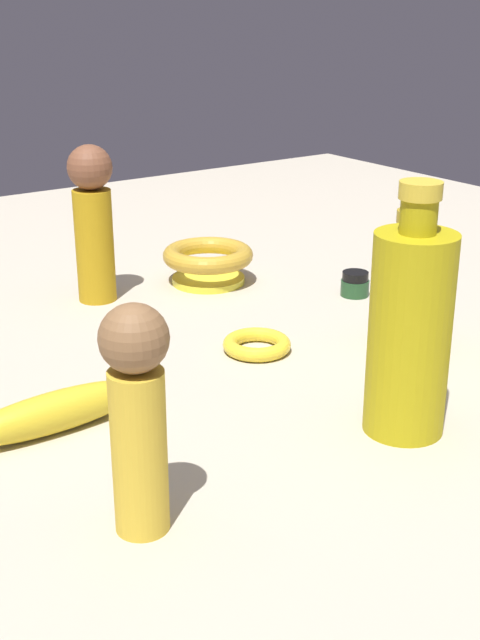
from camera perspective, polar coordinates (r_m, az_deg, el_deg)
name	(u,v)px	position (r m, az deg, el deg)	size (l,w,h in m)	color
ground	(240,356)	(1.01, 0.00, -2.44)	(2.00, 2.00, 0.00)	#BCB29E
bottle_tall	(410,330)	(0.81, 11.44, -0.65)	(0.08, 0.08, 0.25)	#B6A512
bangle	(254,343)	(1.02, 0.98, -1.58)	(0.08, 0.08, 0.02)	yellow
nail_polish_jar	(355,284)	(1.22, 7.80, 2.44)	(0.04, 0.04, 0.04)	#214A27
bowl	(208,260)	(1.26, -2.18, 4.08)	(0.13, 0.13, 0.06)	yellow
bottle_short	(408,293)	(1.03, 11.34, 1.82)	(0.07, 0.07, 0.17)	gold
person_figure_child	(137,412)	(0.65, -6.97, -6.20)	(0.05, 0.05, 0.19)	gold
banana	(55,412)	(0.85, -12.44, -6.10)	(0.20, 0.04, 0.04)	gold
person_figure_adult	(93,220)	(1.18, -9.94, 6.71)	(0.07, 0.07, 0.22)	#BC8E14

